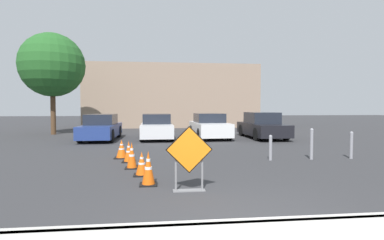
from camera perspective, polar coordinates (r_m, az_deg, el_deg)
The scene contains 17 objects.
ground_plane at distance 14.42m, azimuth -1.21°, elevation -4.75°, with size 96.00×96.00×0.00m, color #333335.
curb_lip at distance 4.77m, azimuth 10.49°, elevation -19.07°, with size 24.17×0.20×0.14m.
road_closed_sign at distance 6.46m, azimuth -0.54°, elevation -6.83°, with size 1.02×0.20×1.42m.
traffic_cone_nearest at distance 7.13m, azimuth -8.32°, elevation -9.11°, with size 0.41×0.41×0.80m.
traffic_cone_second at distance 8.14m, azimuth -9.55°, elevation -8.24°, with size 0.43×0.43×0.64m.
traffic_cone_third at distance 9.09m, azimuth -11.40°, elevation -6.67°, with size 0.39×0.39×0.78m.
traffic_cone_fourth at distance 10.16m, azimuth -11.95°, elevation -5.95°, with size 0.43×0.43×0.70m.
traffic_cone_fifth at distance 10.97m, azimuth -13.26°, elevation -5.44°, with size 0.51×0.51×0.66m.
parked_car_nearest at distance 17.34m, azimuth -16.94°, elevation -1.45°, with size 1.83×4.36×1.42m.
parked_car_second at distance 17.19m, azimuth -6.75°, elevation -1.39°, with size 1.83×4.11×1.42m.
parked_car_third at distance 17.51m, azimuth 3.34°, elevation -1.25°, with size 1.99×4.14×1.44m.
parked_car_fourth at distance 17.96m, azimuth 13.22°, elevation -1.16°, with size 1.91×4.43×1.51m.
bollard_nearest at distance 10.59m, azimuth 14.73°, elevation -4.96°, with size 0.12×0.12×0.87m.
bollard_second at distance 11.19m, azimuth 21.82°, elevation -4.10°, with size 0.12×0.12×1.08m.
bollard_third at distance 11.97m, azimuth 28.07°, elevation -4.10°, with size 0.12×0.12×0.96m.
building_facade_backdrop at distance 28.13m, azimuth -3.81°, elevation 4.49°, with size 15.36×5.00×5.60m.
street_tree_behind_lot at distance 21.98m, azimuth -25.08°, elevation 9.43°, with size 4.16×4.16×6.66m.
Camera 1 is at (-1.31, -4.24, 1.82)m, focal length 28.00 mm.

